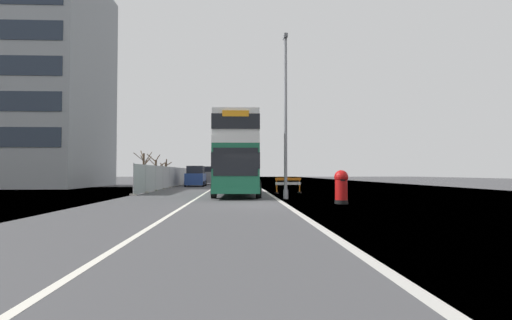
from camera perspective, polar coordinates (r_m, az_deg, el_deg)
ground at (r=18.81m, az=0.37°, el=-6.35°), size 140.00×280.00×0.10m
double_decker_bus at (r=26.52m, az=-2.63°, el=0.70°), size 2.95×10.27×4.89m
lamppost_foreground at (r=22.94m, az=4.12°, el=5.47°), size 0.29×0.70×9.17m
red_pillar_postbox at (r=19.57m, az=11.76°, el=-3.48°), size 0.65×0.65×1.57m
roadworks_barrier at (r=29.31m, az=4.49°, el=-3.23°), size 1.95×0.94×1.11m
construction_site_fence at (r=40.56m, az=-11.97°, el=-2.40°), size 0.44×27.40×2.08m
car_oncoming_near at (r=44.65m, az=-8.36°, el=-2.33°), size 2.09×4.51×2.19m
car_receding_mid at (r=51.39m, az=-6.72°, el=-2.22°), size 1.98×4.00×2.24m
bare_tree_far_verge_near at (r=64.85m, az=-15.32°, el=-0.71°), size 2.78×2.28×4.93m
bare_tree_far_verge_mid at (r=74.46m, az=-13.76°, el=-1.05°), size 3.33×3.25×4.83m
bare_tree_far_verge_far at (r=76.11m, az=-12.42°, el=-1.34°), size 2.24×2.59×3.92m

